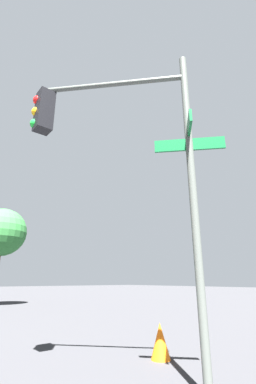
{
  "coord_description": "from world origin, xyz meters",
  "views": [
    {
      "loc": [
        -9.25,
        -3.76,
        1.38
      ],
      "look_at": [
        -5.44,
        -6.82,
        2.98
      ],
      "focal_mm": 25.29,
      "sensor_mm": 36.0,
      "label": 1
    }
  ],
  "objects": [
    {
      "name": "traffic_cone",
      "position": [
        -5.25,
        -7.74,
        0.31
      ],
      "size": [
        0.36,
        0.36,
        0.62
      ],
      "primitive_type": "cone",
      "color": "orange",
      "rests_on": "ground_plane"
    },
    {
      "name": "traffic_signal_near",
      "position": [
        -5.97,
        -6.12,
        3.62
      ],
      "size": [
        2.46,
        2.31,
        5.15
      ],
      "color": "#474C47",
      "rests_on": "ground_plane"
    },
    {
      "name": "street_tree",
      "position": [
        8.22,
        -8.02,
        4.13
      ],
      "size": [
        2.84,
        2.84,
        5.57
      ],
      "color": "#4C331E",
      "rests_on": "ground_plane"
    }
  ]
}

